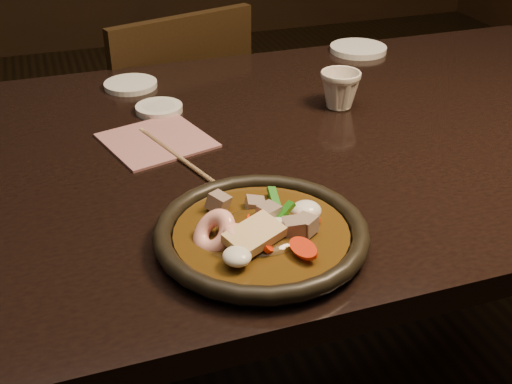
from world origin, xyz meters
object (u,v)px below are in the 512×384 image
object	(u,v)px
table	(294,174)
chair	(168,147)
plate	(261,234)

from	to	relation	value
table	chair	bearing A→B (deg)	100.53
chair	plate	size ratio (longest dim) A/B	2.94
chair	plate	xyz separation A→B (m)	(-0.05, -0.91, 0.31)
table	plate	distance (m)	0.34
table	plate	size ratio (longest dim) A/B	5.62
plate	chair	bearing A→B (deg)	86.80
chair	plate	bearing A→B (deg)	70.12
table	plate	bearing A→B (deg)	-119.83
chair	plate	world-z (taller)	chair
table	chair	size ratio (longest dim) A/B	1.91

